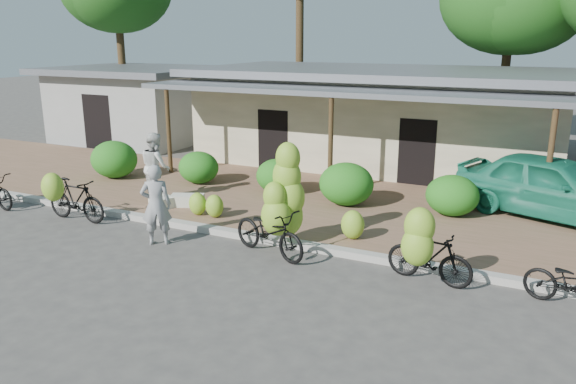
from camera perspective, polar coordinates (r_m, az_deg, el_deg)
name	(u,v)px	position (r m, az deg, el deg)	size (l,w,h in m)	color
ground	(213,274)	(11.04, -7.65, -8.30)	(100.00, 100.00, 0.00)	#423F3D
sidewalk	(314,204)	(15.17, 2.71, -1.24)	(60.00, 6.00, 0.12)	#895F4A
curb	(262,238)	(12.60, -2.67, -4.73)	(60.00, 0.25, 0.15)	#A8A399
shop_main	(381,116)	(20.30, 9.41, 7.67)	(13.00, 8.50, 3.35)	beige
shop_grey	(138,103)	(25.70, -15.04, 8.74)	(7.00, 6.00, 3.15)	gray
hedge_0	(114,159)	(18.48, -17.25, 3.19)	(1.49, 1.34, 1.17)	#246316
hedge_1	(199,167)	(17.20, -9.07, 2.48)	(1.24, 1.12, 0.97)	#246316
hedge_2	(278,176)	(15.93, -1.06, 1.64)	(1.25, 1.12, 0.97)	#246316
hedge_3	(346,184)	(14.84, 5.94, 0.82)	(1.45, 1.31, 1.13)	#246316
hedge_4	(452,195)	(14.49, 16.35, -0.33)	(1.31, 1.18, 1.02)	#246316
bike_left	(73,198)	(14.72, -21.04, -0.57)	(1.80, 1.14, 1.37)	black
bike_center	(277,214)	(11.75, -1.08, -2.22)	(2.08, 1.49, 2.33)	black
bike_right	(426,251)	(10.52, 13.85, -5.83)	(1.71, 1.24, 1.61)	black
bike_far_right	(576,285)	(10.61, 27.25, -8.36)	(1.81, 1.05, 0.90)	black
loose_banana_a	(215,206)	(13.91, -7.47, -1.43)	(0.46, 0.39, 0.58)	#96C431
loose_banana_b	(198,204)	(14.16, -9.16, -1.19)	(0.46, 0.39, 0.57)	#96C431
loose_banana_c	(353,225)	(12.41, 6.59, -3.31)	(0.52, 0.44, 0.65)	#96C431
sack_near	(187,200)	(15.00, -10.18, -0.83)	(0.85, 0.40, 0.30)	beige
sack_far	(162,201)	(15.12, -12.71, -0.88)	(0.75, 0.38, 0.28)	beige
vendor	(156,205)	(12.53, -13.25, -1.28)	(0.66, 0.43, 1.80)	gray
bystander	(156,166)	(15.60, -13.30, 2.56)	(0.90, 0.70, 1.84)	silver
teal_van	(552,186)	(15.12, 25.26, 0.51)	(1.84, 4.58, 1.56)	#1B795B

